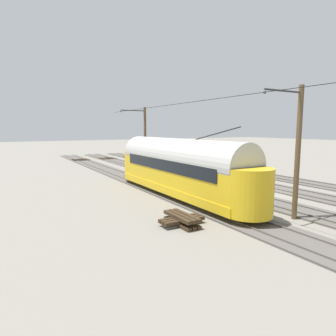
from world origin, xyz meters
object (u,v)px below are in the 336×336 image
Objects in this scene: switch_stand at (239,163)px; spare_tie_stack at (182,219)px; track_end_bumper at (229,166)px; vintage_streetcar at (178,167)px; catenary_pole_foreground at (144,139)px; catenary_pole_mid_near at (297,151)px.

spare_tie_stack is at bearing 38.93° from switch_stand.
switch_stand is 1.42m from track_end_bumper.
track_end_bumper is (-16.43, -14.62, 0.13)m from spare_tie_stack.
vintage_streetcar reaches higher than switch_stand.
spare_tie_stack is (5.88, 16.65, -3.56)m from catenary_pole_foreground.
vintage_streetcar is 9.20× the size of track_end_bumper.
vintage_streetcar is at bearing 34.82° from track_end_bumper.
catenary_pole_foreground and catenary_pole_mid_near have the same top height.
switch_stand is at bearing -148.47° from vintage_streetcar.
switch_stand is at bearing -125.46° from catenary_pole_mid_near.
switch_stand is at bearing -141.07° from spare_tie_stack.
switch_stand is (-14.60, -8.96, -1.56)m from vintage_streetcar.
catenary_pole_foreground is 1.00× the size of catenary_pole_mid_near.
switch_stand is 0.51× the size of spare_tie_stack.
catenary_pole_foreground is at bearing -10.89° from track_end_bumper.
track_end_bumper is at bearing -10.31° from switch_stand.
vintage_streetcar is at bearing 76.55° from catenary_pole_foreground.
track_end_bumper is at bearing -121.86° from catenary_pole_mid_near.
spare_tie_stack is (17.79, 14.37, -0.43)m from switch_stand.
switch_stand reaches higher than spare_tie_stack.
spare_tie_stack is at bearing 70.54° from catenary_pole_foreground.
catenary_pole_foreground is at bearing -109.46° from spare_tie_stack.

